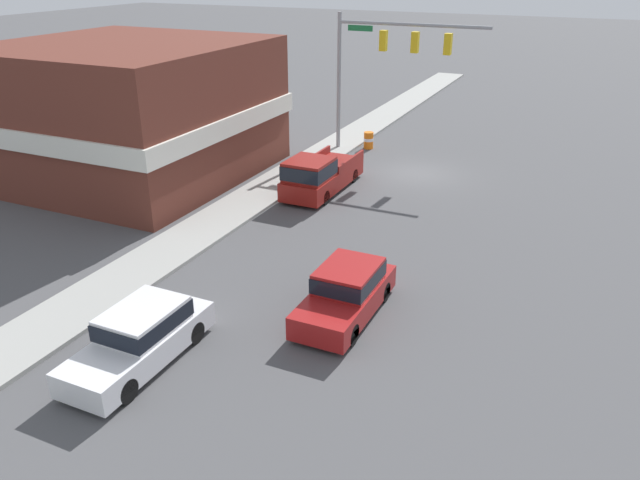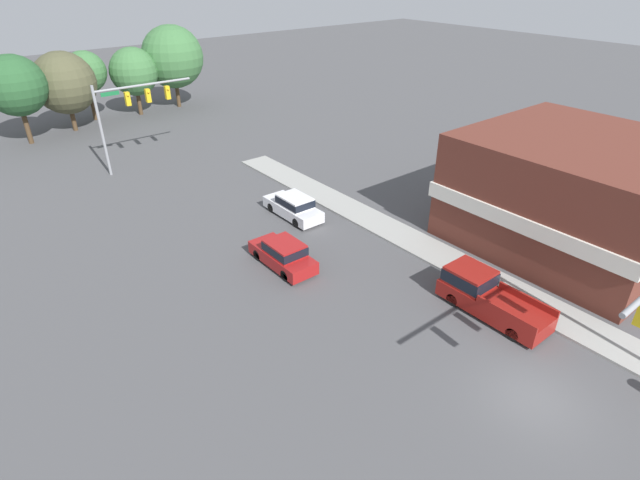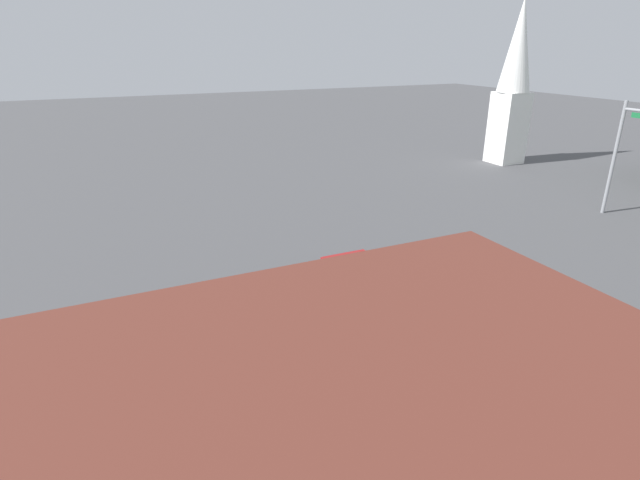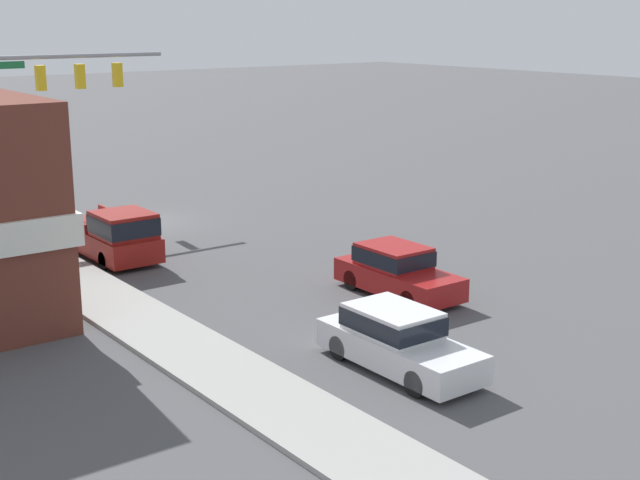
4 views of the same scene
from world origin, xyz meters
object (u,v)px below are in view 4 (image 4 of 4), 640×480
car_lead (397,270)px  pickup_truck_parked (113,234)px  construction_barrel (23,210)px  car_oncoming (397,338)px

car_lead → pickup_truck_parked: (5.43, -9.53, 0.11)m
pickup_truck_parked → construction_barrel: (0.58, -8.15, -0.45)m
car_oncoming → pickup_truck_parked: 14.24m
car_lead → pickup_truck_parked: bearing=-60.3°
car_oncoming → construction_barrel: size_ratio=4.85×
car_lead → pickup_truck_parked: pickup_truck_parked is taller
car_lead → construction_barrel: size_ratio=4.60×
construction_barrel → car_lead: bearing=108.8°
pickup_truck_parked → car_lead: bearing=119.7°
pickup_truck_parked → car_oncoming: bearing=95.2°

